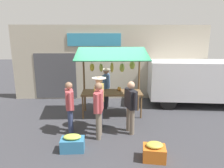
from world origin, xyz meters
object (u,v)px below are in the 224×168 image
object	(u,v)px
shopper_in_striped_shirt	(131,104)
parked_van	(197,79)
shopper_with_shopping_bag	(99,106)
produce_crate_near	(73,143)
shopper_with_ponytail	(70,104)
vendor_with_sunhat	(106,85)
produce_crate_side	(154,152)
market_stall	(112,74)
shopper_in_grey_tee	(99,98)

from	to	relation	value
shopper_in_striped_shirt	parked_van	distance (m)	4.15
shopper_in_striped_shirt	shopper_with_shopping_bag	distance (m)	0.98
produce_crate_near	shopper_with_ponytail	bearing A→B (deg)	-77.46
vendor_with_sunhat	produce_crate_side	world-z (taller)	vendor_with_sunhat
market_stall	shopper_in_striped_shirt	xyz separation A→B (m)	(-0.51, 1.55, -0.63)
parked_van	produce_crate_side	world-z (taller)	parked_van
vendor_with_sunhat	shopper_in_grey_tee	world-z (taller)	shopper_in_grey_tee
produce_crate_side	vendor_with_sunhat	bearing A→B (deg)	-72.59
shopper_with_ponytail	produce_crate_side	distance (m)	2.76
shopper_with_shopping_bag	produce_crate_near	world-z (taller)	shopper_with_shopping_bag
shopper_in_striped_shirt	produce_crate_near	xyz separation A→B (m)	(1.59, 0.99, -0.72)
shopper_in_grey_tee	shopper_in_striped_shirt	bearing A→B (deg)	-100.69
shopper_with_shopping_bag	produce_crate_near	xyz separation A→B (m)	(0.65, 0.71, -0.74)
market_stall	shopper_in_striped_shirt	distance (m)	1.75
shopper_in_grey_tee	parked_van	bearing A→B (deg)	-53.03
market_stall	shopper_in_grey_tee	xyz separation A→B (m)	(0.44, 1.24, -0.55)
shopper_with_shopping_bag	shopper_in_grey_tee	bearing A→B (deg)	6.25
shopper_in_striped_shirt	produce_crate_near	bearing A→B (deg)	104.89
market_stall	shopper_with_shopping_bag	size ratio (longest dim) A/B	1.53
shopper_in_striped_shirt	produce_crate_near	distance (m)	2.01
shopper_in_grey_tee	shopper_in_striped_shirt	xyz separation A→B (m)	(-0.95, 0.30, -0.08)
shopper_with_shopping_bag	shopper_in_striped_shirt	bearing A→B (deg)	-67.72
shopper_in_striped_shirt	produce_crate_side	size ratio (longest dim) A/B	2.72
shopper_with_ponytail	produce_crate_side	size ratio (longest dim) A/B	2.69
shopper_in_grey_tee	vendor_with_sunhat	bearing A→B (deg)	1.10
parked_van	market_stall	bearing A→B (deg)	22.90
shopper_with_shopping_bag	produce_crate_side	world-z (taller)	shopper_with_shopping_bag
shopper_in_striped_shirt	parked_van	size ratio (longest dim) A/B	0.35
shopper_in_grey_tee	shopper_with_ponytail	size ratio (longest dim) A/B	1.07
shopper_with_ponytail	market_stall	bearing A→B (deg)	-55.17
shopper_in_grey_tee	shopper_in_striped_shirt	world-z (taller)	shopper_in_grey_tee
parked_van	produce_crate_near	world-z (taller)	parked_van
shopper_in_striped_shirt	produce_crate_side	bearing A→B (deg)	179.01
vendor_with_sunhat	shopper_in_striped_shirt	world-z (taller)	vendor_with_sunhat
shopper_in_striped_shirt	shopper_with_shopping_bag	world-z (taller)	shopper_with_shopping_bag
shopper_with_shopping_bag	produce_crate_side	xyz separation A→B (m)	(-1.35, 1.15, -0.74)
vendor_with_sunhat	produce_crate_side	distance (m)	3.94
produce_crate_side	shopper_in_grey_tee	bearing A→B (deg)	-51.95
market_stall	shopper_in_striped_shirt	bearing A→B (deg)	108.25
shopper_with_ponytail	produce_crate_near	xyz separation A→B (m)	(-0.23, 1.02, -0.71)
shopper_in_grey_tee	shopper_with_ponytail	bearing A→B (deg)	114.15
shopper_with_shopping_bag	parked_van	distance (m)	5.07
shopper_in_striped_shirt	produce_crate_near	size ratio (longest dim) A/B	2.64
market_stall	produce_crate_side	size ratio (longest dim) A/B	4.25
shopper_with_ponytail	produce_crate_near	size ratio (longest dim) A/B	2.61
shopper_with_shopping_bag	shopper_with_ponytail	size ratio (longest dim) A/B	1.03
vendor_with_sunhat	produce_crate_near	world-z (taller)	vendor_with_sunhat
shopper_in_grey_tee	produce_crate_side	bearing A→B (deg)	-134.96
vendor_with_sunhat	produce_crate_near	size ratio (longest dim) A/B	2.71
shopper_in_grey_tee	parked_van	distance (m)	4.75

